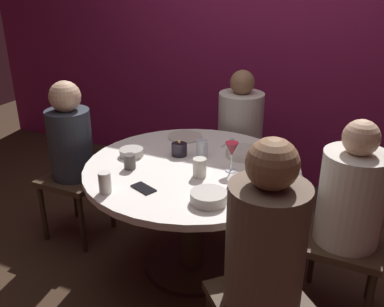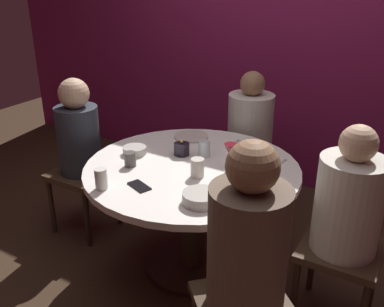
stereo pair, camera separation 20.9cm
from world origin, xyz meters
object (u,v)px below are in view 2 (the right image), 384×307
(seated_diner_right, at_px, (348,208))
(bowl_serving_large, at_px, (242,186))
(seated_diner_left, at_px, (79,140))
(dining_table, at_px, (192,189))
(bowl_sauce_side, at_px, (135,150))
(cell_phone, at_px, (139,186))
(seated_diner_front_right, at_px, (248,249))
(bowl_small_white, at_px, (201,198))
(wine_glass, at_px, (231,152))
(candle_holder, at_px, (182,149))
(cup_near_candle, at_px, (130,159))
(cup_by_right_diner, at_px, (204,149))
(cup_center_front, at_px, (197,168))
(dinner_plate, at_px, (191,137))
(bowl_salad_center, at_px, (245,154))
(cup_by_left_diner, at_px, (101,179))
(seated_diner_back, at_px, (250,127))

(seated_diner_right, bearing_deg, bowl_serving_large, 14.48)
(bowl_serving_large, bearing_deg, seated_diner_left, 174.09)
(dining_table, relative_size, bowl_sauce_side, 8.63)
(bowl_sauce_side, bearing_deg, cell_phone, -49.64)
(seated_diner_front_right, bearing_deg, bowl_small_white, 8.59)
(seated_diner_right, bearing_deg, wine_glass, -2.89)
(candle_holder, distance_m, cup_near_candle, 0.34)
(cell_phone, distance_m, cup_by_right_diner, 0.54)
(bowl_serving_large, bearing_deg, bowl_sauce_side, 172.19)
(bowl_serving_large, height_order, bowl_sauce_side, bowl_serving_large)
(cell_phone, distance_m, bowl_sauce_side, 0.45)
(seated_diner_front_right, xyz_separation_m, cup_center_front, (-0.53, 0.52, 0.02))
(seated_diner_front_right, relative_size, wine_glass, 6.96)
(wine_glass, distance_m, bowl_sauce_side, 0.65)
(bowl_small_white, distance_m, bowl_sauce_side, 0.74)
(seated_diner_left, height_order, cell_phone, seated_diner_left)
(dining_table, relative_size, dinner_plate, 5.42)
(cup_near_candle, height_order, cup_center_front, cup_center_front)
(bowl_small_white, bearing_deg, candle_holder, 130.44)
(bowl_salad_center, relative_size, bowl_small_white, 1.13)
(seated_diner_left, xyz_separation_m, cup_by_left_diner, (0.64, -0.49, 0.07))
(dinner_plate, bearing_deg, cup_by_right_diner, -45.41)
(seated_diner_left, relative_size, bowl_serving_large, 5.61)
(bowl_serving_large, bearing_deg, cell_phone, -154.31)
(seated_diner_right, relative_size, bowl_sauce_side, 7.72)
(seated_diner_right, relative_size, candle_holder, 11.56)
(cell_phone, relative_size, cup_near_candle, 1.61)
(seated_diner_front_right, xyz_separation_m, bowl_salad_center, (-0.40, 0.89, -0.01))
(seated_diner_back, bearing_deg, cup_by_right_diner, -0.57)
(wine_glass, xyz_separation_m, cup_by_right_diner, (-0.24, 0.13, -0.08))
(seated_diner_front_right, distance_m, candle_holder, 1.06)
(bowl_small_white, bearing_deg, wine_glass, 93.68)
(cell_phone, relative_size, bowl_sauce_side, 0.95)
(seated_diner_left, bearing_deg, cell_phone, -24.93)
(candle_holder, relative_size, bowl_sauce_side, 0.67)
(cup_near_candle, bearing_deg, seated_diner_left, 162.70)
(cell_phone, xyz_separation_m, bowl_sauce_side, (-0.29, 0.34, 0.02))
(seated_diner_front_right, bearing_deg, cell_phone, 25.72)
(dinner_plate, relative_size, cup_by_left_diner, 2.04)
(dining_table, bearing_deg, dinner_plate, 121.04)
(cup_by_right_diner, bearing_deg, dinner_plate, 134.59)
(seated_diner_left, height_order, wine_glass, seated_diner_left)
(cup_near_candle, bearing_deg, seated_diner_front_right, -25.23)
(dinner_plate, bearing_deg, seated_diner_right, -19.27)
(candle_holder, xyz_separation_m, cup_center_front, (0.24, -0.22, 0.01))
(dinner_plate, relative_size, cup_by_right_diner, 2.30)
(seated_diner_left, xyz_separation_m, seated_diner_front_right, (1.53, -0.63, 0.04))
(bowl_serving_large, distance_m, bowl_small_white, 0.25)
(wine_glass, xyz_separation_m, bowl_small_white, (0.02, -0.39, -0.10))
(cell_phone, relative_size, cup_by_right_diner, 1.37)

